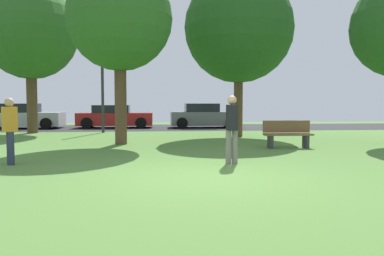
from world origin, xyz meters
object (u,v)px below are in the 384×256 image
at_px(maple_tree_near, 239,28).
at_px(person_thrower, 10,128).
at_px(park_bench, 288,134).
at_px(oak_tree_center, 30,33).
at_px(oak_tree_right, 120,19).
at_px(parked_car_red, 115,117).
at_px(parked_car_grey, 204,116).
at_px(parked_car_silver, 21,117).
at_px(person_bystander, 232,126).
at_px(street_lamp_post, 103,87).

relative_size(maple_tree_near, person_thrower, 4.41).
xyz_separation_m(maple_tree_near, park_bench, (0.71, -4.57, -4.27)).
height_order(oak_tree_center, park_bench, oak_tree_center).
distance_m(oak_tree_right, parked_car_red, 10.26).
bearing_deg(oak_tree_right, park_bench, -16.39).
bearing_deg(person_thrower, oak_tree_center, -107.84).
bearing_deg(person_thrower, parked_car_grey, -147.09).
bearing_deg(oak_tree_center, parked_car_red, 46.09).
bearing_deg(parked_car_red, person_thrower, -94.32).
bearing_deg(parked_car_silver, maple_tree_near, -29.28).
distance_m(maple_tree_near, parked_car_grey, 7.42).
xyz_separation_m(oak_tree_right, person_bystander, (3.10, -4.86, -3.53)).
distance_m(parked_car_silver, parked_car_grey, 10.66).
distance_m(oak_tree_center, parked_car_red, 6.72).
relative_size(person_bystander, street_lamp_post, 0.37).
xyz_separation_m(oak_tree_center, parked_car_silver, (-1.72, 3.62, -4.22)).
height_order(maple_tree_near, person_thrower, maple_tree_near).
distance_m(parked_car_grey, street_lamp_post, 6.70).
bearing_deg(park_bench, person_thrower, 19.97).
bearing_deg(street_lamp_post, maple_tree_near, -23.18).
bearing_deg(person_thrower, park_bench, 168.07).
bearing_deg(street_lamp_post, parked_car_silver, 144.18).
height_order(maple_tree_near, parked_car_silver, maple_tree_near).
xyz_separation_m(maple_tree_near, person_thrower, (-7.14, -7.42, -3.85)).
bearing_deg(oak_tree_center, parked_car_grey, 20.70).
xyz_separation_m(parked_car_silver, park_bench, (12.12, -10.96, -0.20)).
relative_size(oak_tree_right, parked_car_grey, 1.56).
xyz_separation_m(oak_tree_right, parked_car_grey, (4.13, 9.07, -3.79)).
bearing_deg(oak_tree_right, parked_car_red, 97.21).
xyz_separation_m(person_thrower, person_bystander, (5.35, -0.36, 0.04)).
bearing_deg(person_bystander, maple_tree_near, -16.66).
height_order(oak_tree_right, person_thrower, oak_tree_right).
bearing_deg(street_lamp_post, oak_tree_right, -76.24).
bearing_deg(parked_car_silver, street_lamp_post, -35.82).
height_order(person_thrower, parked_car_silver, person_thrower).
xyz_separation_m(maple_tree_near, parked_car_silver, (-11.41, 6.40, -4.07)).
relative_size(parked_car_red, parked_car_grey, 1.08).
distance_m(oak_tree_center, parked_car_grey, 10.44).
xyz_separation_m(oak_tree_right, person_thrower, (-2.25, -4.50, -3.57)).
height_order(parked_car_silver, street_lamp_post, street_lamp_post).
xyz_separation_m(maple_tree_near, person_bystander, (-1.79, -7.77, -3.81)).
relative_size(person_bystander, parked_car_silver, 0.37).
distance_m(maple_tree_near, street_lamp_post, 7.25).
relative_size(oak_tree_right, person_thrower, 3.93).
height_order(park_bench, street_lamp_post, street_lamp_post).
bearing_deg(maple_tree_near, person_bystander, -102.96).
xyz_separation_m(park_bench, street_lamp_post, (-6.97, 7.25, 1.79)).
distance_m(maple_tree_near, person_bystander, 8.84).
height_order(parked_car_red, parked_car_grey, parked_car_grey).
distance_m(maple_tree_near, parked_car_silver, 13.70).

